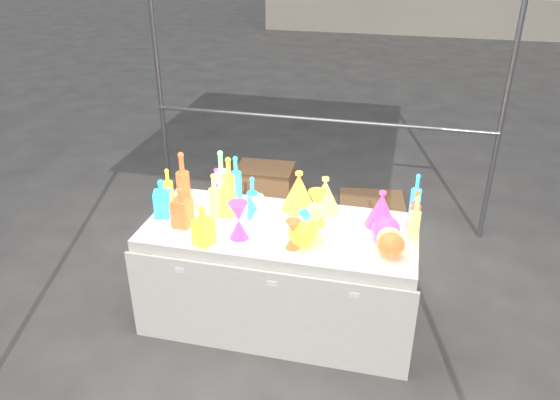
% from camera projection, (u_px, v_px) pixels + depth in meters
% --- Properties ---
extents(ground, '(80.00, 80.00, 0.00)m').
position_uv_depth(ground, '(280.00, 316.00, 3.96)').
color(ground, '#65625D').
rests_on(ground, ground).
extents(display_table, '(1.84, 0.83, 0.75)m').
position_uv_depth(display_table, '(280.00, 274.00, 3.78)').
color(display_table, silver).
rests_on(display_table, ground).
extents(cardboard_box_closed, '(0.57, 0.43, 0.40)m').
position_uv_depth(cardboard_box_closed, '(265.00, 186.00, 5.43)').
color(cardboard_box_closed, '#AA784C').
rests_on(cardboard_box_closed, ground).
extents(cardboard_box_flat, '(0.70, 0.55, 0.06)m').
position_uv_depth(cardboard_box_flat, '(372.00, 201.00, 5.50)').
color(cardboard_box_flat, '#AA784C').
rests_on(cardboard_box_flat, ground).
extents(bottle_0, '(0.09, 0.09, 0.27)m').
position_uv_depth(bottle_0, '(168.00, 186.00, 3.86)').
color(bottle_0, red).
rests_on(bottle_0, display_table).
extents(bottle_1, '(0.08, 0.08, 0.34)m').
position_uv_depth(bottle_1, '(236.00, 178.00, 3.89)').
color(bottle_1, '#1A932B').
rests_on(bottle_1, display_table).
extents(bottle_2, '(0.10, 0.10, 0.42)m').
position_uv_depth(bottle_2, '(183.00, 180.00, 3.77)').
color(bottle_2, orange).
rests_on(bottle_2, display_table).
extents(bottle_3, '(0.09, 0.09, 0.28)m').
position_uv_depth(bottle_3, '(217.00, 186.00, 3.84)').
color(bottle_3, blue).
rests_on(bottle_3, display_table).
extents(bottle_4, '(0.08, 0.08, 0.31)m').
position_uv_depth(bottle_4, '(214.00, 195.00, 3.68)').
color(bottle_4, '#179080').
rests_on(bottle_4, display_table).
extents(bottle_5, '(0.09, 0.09, 0.41)m').
position_uv_depth(bottle_5, '(221.00, 178.00, 3.81)').
color(bottle_5, '#BF26A2').
rests_on(bottle_5, display_table).
extents(bottle_6, '(0.11, 0.11, 0.34)m').
position_uv_depth(bottle_6, '(229.00, 179.00, 3.87)').
color(bottle_6, red).
rests_on(bottle_6, display_table).
extents(bottle_7, '(0.09, 0.09, 0.31)m').
position_uv_depth(bottle_7, '(252.00, 198.00, 3.64)').
color(bottle_7, '#1A932B').
rests_on(bottle_7, display_table).
extents(decanter_0, '(0.14, 0.14, 0.26)m').
position_uv_depth(decanter_0, '(203.00, 225.00, 3.37)').
color(decanter_0, red).
rests_on(decanter_0, display_table).
extents(decanter_1, '(0.12, 0.12, 0.28)m').
position_uv_depth(decanter_1, '(182.00, 207.00, 3.57)').
color(decanter_1, orange).
rests_on(decanter_1, display_table).
extents(decanter_2, '(0.14, 0.14, 0.27)m').
position_uv_depth(decanter_2, '(162.00, 198.00, 3.69)').
color(decanter_2, '#1A932B').
rests_on(decanter_2, display_table).
extents(hourglass_0, '(0.11, 0.11, 0.19)m').
position_uv_depth(hourglass_0, '(293.00, 234.00, 3.34)').
color(hourglass_0, orange).
rests_on(hourglass_0, display_table).
extents(hourglass_1, '(0.15, 0.15, 0.25)m').
position_uv_depth(hourglass_1, '(239.00, 220.00, 3.44)').
color(hourglass_1, blue).
rests_on(hourglass_1, display_table).
extents(hourglass_2, '(0.15, 0.15, 0.25)m').
position_uv_depth(hourglass_2, '(316.00, 224.00, 3.39)').
color(hourglass_2, '#179080').
rests_on(hourglass_2, display_table).
extents(hourglass_3, '(0.11, 0.11, 0.19)m').
position_uv_depth(hourglass_3, '(257.00, 208.00, 3.64)').
color(hourglass_3, '#BF26A2').
rests_on(hourglass_3, display_table).
extents(hourglass_4, '(0.16, 0.16, 0.25)m').
position_uv_depth(hourglass_4, '(317.00, 208.00, 3.59)').
color(hourglass_4, red).
rests_on(hourglass_4, display_table).
extents(hourglass_5, '(0.11, 0.11, 0.20)m').
position_uv_depth(hourglass_5, '(306.00, 227.00, 3.41)').
color(hourglass_5, '#1A932B').
rests_on(hourglass_5, display_table).
extents(globe_0, '(0.21, 0.21, 0.15)m').
position_uv_depth(globe_0, '(302.00, 234.00, 3.39)').
color(globe_0, red).
rests_on(globe_0, display_table).
extents(globe_1, '(0.16, 0.16, 0.12)m').
position_uv_depth(globe_1, '(389.00, 240.00, 3.35)').
color(globe_1, '#179080').
rests_on(globe_1, display_table).
extents(globe_2, '(0.20, 0.20, 0.13)m').
position_uv_depth(globe_2, '(391.00, 246.00, 3.28)').
color(globe_2, orange).
rests_on(globe_2, display_table).
extents(globe_3, '(0.22, 0.22, 0.14)m').
position_uv_depth(globe_3, '(386.00, 230.00, 3.43)').
color(globe_3, blue).
rests_on(globe_3, display_table).
extents(lampshade_0, '(0.31, 0.31, 0.27)m').
position_uv_depth(lampshade_0, '(226.00, 193.00, 3.75)').
color(lampshade_0, yellow).
rests_on(lampshade_0, display_table).
extents(lampshade_1, '(0.31, 0.31, 0.28)m').
position_uv_depth(lampshade_1, '(299.00, 191.00, 3.78)').
color(lampshade_1, yellow).
rests_on(lampshade_1, display_table).
extents(lampshade_2, '(0.25, 0.25, 0.25)m').
position_uv_depth(lampshade_2, '(381.00, 208.00, 3.58)').
color(lampshade_2, blue).
rests_on(lampshade_2, display_table).
extents(lampshade_3, '(0.28, 0.28, 0.26)m').
position_uv_depth(lampshade_3, '(325.00, 195.00, 3.75)').
color(lampshade_3, '#179080').
rests_on(lampshade_3, display_table).
extents(bottle_8, '(0.09, 0.09, 0.32)m').
position_uv_depth(bottle_8, '(416.00, 195.00, 3.67)').
color(bottle_8, '#1A932B').
rests_on(bottle_8, display_table).
extents(bottle_9, '(0.08, 0.08, 0.29)m').
position_uv_depth(bottle_9, '(415.00, 211.00, 3.50)').
color(bottle_9, orange).
rests_on(bottle_9, display_table).
extents(bottle_10, '(0.06, 0.06, 0.26)m').
position_uv_depth(bottle_10, '(415.00, 207.00, 3.59)').
color(bottle_10, blue).
rests_on(bottle_10, display_table).
extents(bottle_11, '(0.08, 0.08, 0.31)m').
position_uv_depth(bottle_11, '(415.00, 218.00, 3.41)').
color(bottle_11, '#179080').
rests_on(bottle_11, display_table).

